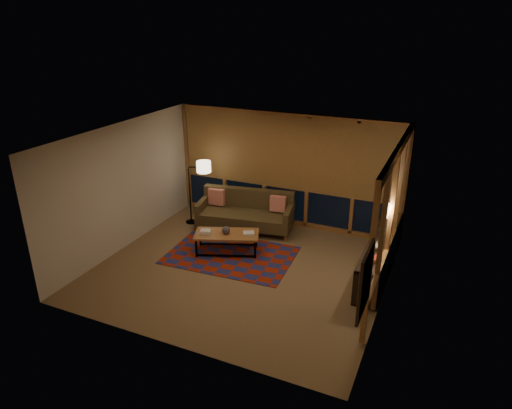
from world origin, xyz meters
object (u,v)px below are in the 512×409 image
at_px(sofa, 245,212).
at_px(bookshelf, 378,256).
at_px(floor_lamp, 190,193).
at_px(coffee_table, 227,243).

bearing_deg(sofa, bookshelf, -21.79).
distance_m(floor_lamp, bookshelf, 4.64).
relative_size(sofa, coffee_table, 1.64).
xyz_separation_m(coffee_table, bookshelf, (3.08, 0.49, 0.12)).
relative_size(coffee_table, floor_lamp, 0.86).
distance_m(sofa, coffee_table, 1.21).
distance_m(coffee_table, bookshelf, 3.12).
bearing_deg(floor_lamp, coffee_table, -63.10).
xyz_separation_m(sofa, coffee_table, (0.13, -1.18, -0.23)).
height_order(sofa, floor_lamp, floor_lamp).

